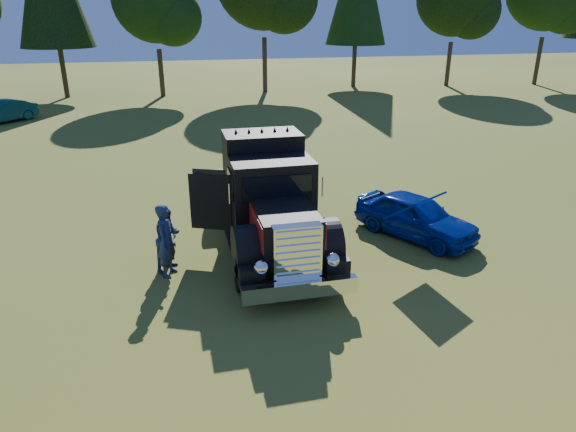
# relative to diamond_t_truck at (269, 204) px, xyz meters

# --- Properties ---
(ground) EXTENTS (120.00, 120.00, 0.00)m
(ground) POSITION_rel_diamond_t_truck_xyz_m (1.33, -1.24, -1.28)
(ground) COLOR #3B5619
(ground) RESTS_ON ground
(diamond_t_truck) EXTENTS (3.30, 7.16, 3.00)m
(diamond_t_truck) POSITION_rel_diamond_t_truck_xyz_m (0.00, 0.00, 0.00)
(diamond_t_truck) COLOR black
(diamond_t_truck) RESTS_ON ground
(hotrod_coupe) EXTENTS (3.16, 4.13, 1.89)m
(hotrod_coupe) POSITION_rel_diamond_t_truck_xyz_m (4.20, -0.20, -0.66)
(hotrod_coupe) COLOR #082DB6
(hotrod_coupe) RESTS_ON ground
(spectator_near) EXTENTS (0.68, 0.79, 1.82)m
(spectator_near) POSITION_rel_diamond_t_truck_xyz_m (-2.68, -0.96, -0.37)
(spectator_near) COLOR #1C2342
(spectator_near) RESTS_ON ground
(spectator_far) EXTENTS (0.98, 1.01, 1.63)m
(spectator_far) POSITION_rel_diamond_t_truck_xyz_m (-2.66, -0.64, -0.46)
(spectator_far) COLOR #1F2149
(spectator_far) RESTS_ON ground
(distant_teal_car) EXTENTS (3.55, 3.66, 1.25)m
(distant_teal_car) POSITION_rel_diamond_t_truck_xyz_m (-11.74, 20.21, -0.66)
(distant_teal_car) COLOR #093239
(distant_teal_car) RESTS_ON ground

